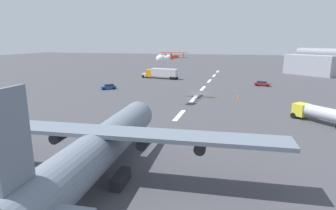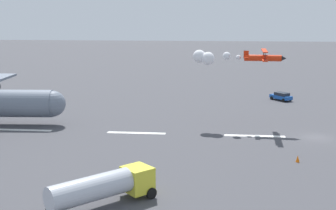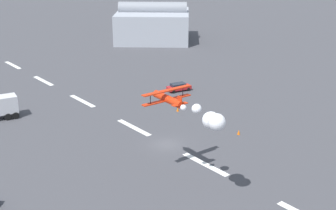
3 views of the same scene
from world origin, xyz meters
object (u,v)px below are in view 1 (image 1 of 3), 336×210
cargo_transport_plane (104,143)px  traffic_cone_near (237,88)px  followme_car_yellow (109,86)px  airport_staff_sedan (262,83)px  fuel_tanker_truck (320,113)px  semi_truck_orange (161,73)px  stunt_biplane_red (166,58)px  traffic_cone_far (239,97)px

cargo_transport_plane → traffic_cone_near: (-57.74, 12.27, -3.00)m
followme_car_yellow → airport_staff_sedan: size_ratio=0.90×
fuel_tanker_truck → traffic_cone_near: size_ratio=11.22×
cargo_transport_plane → traffic_cone_near: size_ratio=48.80×
cargo_transport_plane → airport_staff_sedan: bearing=163.5°
semi_truck_orange → stunt_biplane_red: bearing=18.2°
fuel_tanker_truck → traffic_cone_near: bearing=-155.7°
cargo_transport_plane → traffic_cone_far: cargo_transport_plane is taller
fuel_tanker_truck → traffic_cone_far: size_ratio=11.22×
traffic_cone_near → traffic_cone_far: bearing=2.9°
stunt_biplane_red → fuel_tanker_truck: (10.25, 29.79, -8.12)m
followme_car_yellow → traffic_cone_far: bearing=84.6°
followme_car_yellow → semi_truck_orange: bearing=162.8°
stunt_biplane_red → traffic_cone_near: 27.99m
followme_car_yellow → cargo_transport_plane: bearing=26.4°
stunt_biplane_red → semi_truck_orange: size_ratio=0.92×
stunt_biplane_red → airport_staff_sedan: bearing=142.2°
cargo_transport_plane → followme_car_yellow: cargo_transport_plane is taller
followme_car_yellow → traffic_cone_near: (-9.73, 36.12, -0.44)m
cargo_transport_plane → traffic_cone_near: 59.10m
fuel_tanker_truck → cargo_transport_plane: bearing=-45.3°
semi_truck_orange → fuel_tanker_truck: (48.05, 42.23, -0.37)m
fuel_tanker_truck → followme_car_yellow: fuel_tanker_truck is taller
cargo_transport_plane → followme_car_yellow: bearing=-153.6°
stunt_biplane_red → airport_staff_sedan: stunt_biplane_red is taller
stunt_biplane_red → followme_car_yellow: 25.26m
semi_truck_orange → fuel_tanker_truck: bearing=41.3°
semi_truck_orange → fuel_tanker_truck: size_ratio=1.69×
cargo_transport_plane → fuel_tanker_truck: cargo_transport_plane is taller
semi_truck_orange → airport_staff_sedan: size_ratio=2.93×
semi_truck_orange → airport_staff_sedan: (8.43, 35.26, -1.31)m
cargo_transport_plane → airport_staff_sedan: (-65.87, 19.55, -2.56)m
cargo_transport_plane → stunt_biplane_red: bearing=-174.9°
followme_car_yellow → fuel_tanker_truck: bearing=66.6°
stunt_biplane_red → followme_car_yellow: (-11.52, -20.57, -9.06)m
stunt_biplane_red → traffic_cone_near: bearing=143.8°
fuel_tanker_truck → traffic_cone_far: (-18.30, -13.57, -1.37)m
cargo_transport_plane → followme_car_yellow: (-48.01, -23.84, -2.56)m
traffic_cone_far → semi_truck_orange: bearing=-136.1°
semi_truck_orange → fuel_tanker_truck: semi_truck_orange is taller
stunt_biplane_red → semi_truck_orange: (-37.81, -12.44, -7.75)m
airport_staff_sedan → traffic_cone_far: airport_staff_sedan is taller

